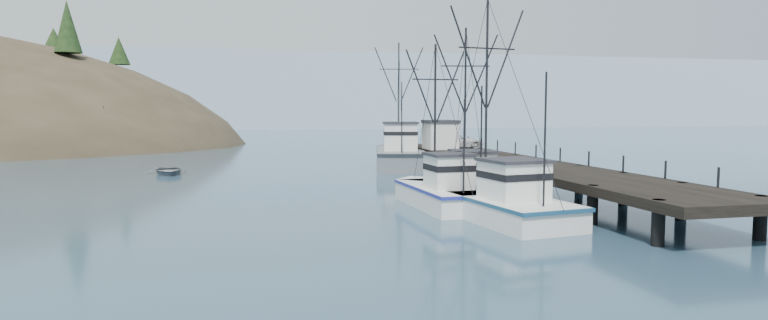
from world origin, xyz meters
TOP-DOWN VIEW (x-y plane):
  - ground at (0.00, 0.00)m, footprint 400.00×400.00m
  - pier at (14.00, 16.00)m, footprint 6.00×44.00m
  - distant_ridge at (10.00, 170.00)m, footprint 360.00×40.00m
  - distant_ridge_far at (-40.00, 185.00)m, footprint 180.00×25.00m
  - moored_sailboats at (-33.77, 56.81)m, footprint 19.33×19.29m
  - trawler_near at (7.37, 3.85)m, footprint 5.37×12.15m
  - trawler_mid at (5.64, 8.21)m, footprint 3.86×10.05m
  - trawler_far at (8.21, 10.37)m, footprint 5.13×11.28m
  - work_vessel at (9.31, 32.75)m, footprint 7.25×15.58m
  - pier_shed at (12.50, 29.18)m, footprint 3.00×3.20m
  - pickup_truck at (14.52, 29.67)m, footprint 5.11×2.54m
  - motorboat at (-12.69, 30.56)m, footprint 4.27×5.37m

SIDE VIEW (x-z plane):
  - ground at x=0.00m, z-range 0.00..0.00m
  - distant_ridge at x=10.00m, z-range -13.00..13.00m
  - distant_ridge_far at x=-40.00m, z-range -9.00..9.00m
  - motorboat at x=-12.69m, z-range -0.50..0.50m
  - moored_sailboats at x=-33.77m, z-range -2.84..3.51m
  - trawler_mid at x=5.64m, z-range -4.24..5.88m
  - trawler_near at x=7.37m, z-range -5.24..6.88m
  - trawler_far at x=8.21m, z-range -4.91..6.55m
  - work_vessel at x=9.31m, z-range -5.27..7.73m
  - pier at x=14.00m, z-range 0.69..2.69m
  - pickup_truck at x=14.52m, z-range 2.00..3.39m
  - pier_shed at x=12.50m, z-range 2.02..4.82m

